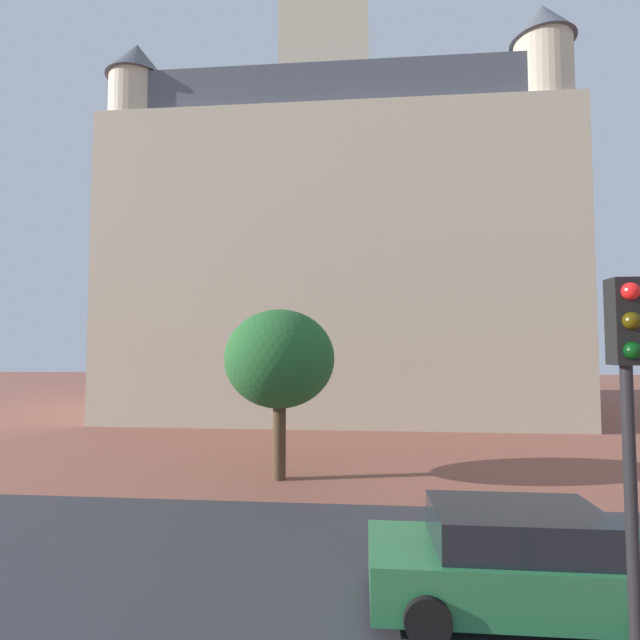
{
  "coord_description": "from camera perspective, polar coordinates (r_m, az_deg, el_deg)",
  "views": [
    {
      "loc": [
        1.25,
        0.45,
        3.96
      ],
      "look_at": [
        0.37,
        10.66,
        4.55
      ],
      "focal_mm": 26.18,
      "sensor_mm": 36.0,
      "label": 1
    }
  ],
  "objects": [
    {
      "name": "landmark_building",
      "position": [
        30.49,
        2.0,
        9.02
      ],
      "size": [
        24.73,
        15.5,
        38.03
      ],
      "color": "beige",
      "rests_on": "ground_plane"
    },
    {
      "name": "car_green",
      "position": [
        8.43,
        22.95,
        -25.58
      ],
      "size": [
        4.43,
        2.0,
        1.53
      ],
      "color": "#287042",
      "rests_on": "ground_plane"
    },
    {
      "name": "ground_plane",
      "position": [
        10.41,
        -2.61,
        -25.64
      ],
      "size": [
        120.0,
        120.0,
        0.0
      ],
      "primitive_type": "plane",
      "color": "brown"
    },
    {
      "name": "street_asphalt_strip",
      "position": [
        9.74,
        -3.24,
        -27.25
      ],
      "size": [
        120.0,
        6.32,
        0.0
      ],
      "primitive_type": "cube",
      "color": "#2D2D33",
      "rests_on": "ground_plane"
    },
    {
      "name": "traffic_light_pole",
      "position": [
        5.78,
        33.56,
        -9.67
      ],
      "size": [
        0.28,
        0.34,
        4.67
      ],
      "color": "black",
      "rests_on": "ground_plane"
    },
    {
      "name": "tree_curb_far",
      "position": [
        14.24,
        -4.95,
        -4.82
      ],
      "size": [
        3.32,
        3.32,
        5.1
      ],
      "color": "#4C3823",
      "rests_on": "ground_plane"
    }
  ]
}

